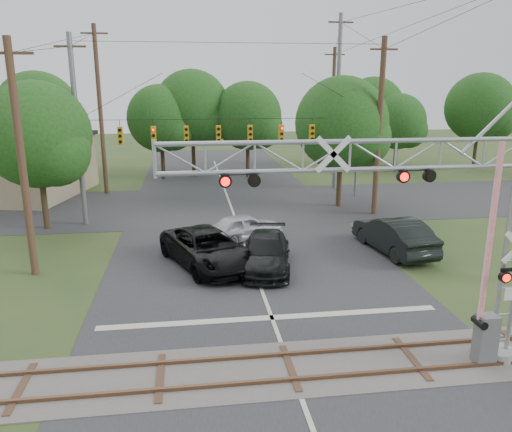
{
  "coord_description": "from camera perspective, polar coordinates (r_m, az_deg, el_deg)",
  "views": [
    {
      "loc": [
        -2.93,
        -11.55,
        8.64
      ],
      "look_at": [
        -0.33,
        7.5,
        3.51
      ],
      "focal_mm": 35.0,
      "sensor_mm": 36.0,
      "label": 1
    }
  ],
  "objects": [
    {
      "name": "ground",
      "position": [
        14.72,
        5.61,
        -21.08
      ],
      "size": [
        160.0,
        160.0,
        0.0
      ],
      "primitive_type": "plane",
      "color": "#2D4620",
      "rests_on": "ground"
    },
    {
      "name": "road_main",
      "position": [
        23.4,
        -0.02,
        -6.7
      ],
      "size": [
        14.0,
        90.0,
        0.02
      ],
      "primitive_type": "cube",
      "color": "#2B2B2D",
      "rests_on": "ground"
    },
    {
      "name": "road_cross",
      "position": [
        36.7,
        -2.97,
        1.33
      ],
      "size": [
        90.0,
        12.0,
        0.02
      ],
      "primitive_type": "cube",
      "color": "#2B2B2D",
      "rests_on": "ground"
    },
    {
      "name": "railroad_track",
      "position": [
        16.32,
        3.94,
        -16.93
      ],
      "size": [
        90.0,
        3.2,
        0.17
      ],
      "color": "#524D47",
      "rests_on": "ground"
    },
    {
      "name": "crossing_gantry",
      "position": [
        15.13,
        17.65,
        0.04
      ],
      "size": [
        11.21,
        1.03,
        8.05
      ],
      "color": "gray",
      "rests_on": "ground"
    },
    {
      "name": "traffic_signal_span",
      "position": [
        31.91,
        -0.94,
        9.66
      ],
      "size": [
        19.34,
        0.36,
        11.5
      ],
      "color": "slate",
      "rests_on": "ground"
    },
    {
      "name": "pickup_black",
      "position": [
        24.34,
        -5.55,
        -3.71
      ],
      "size": [
        5.14,
        7.02,
        1.77
      ],
      "primitive_type": "imported",
      "rotation": [
        0.0,
        0.0,
        0.39
      ],
      "color": "black",
      "rests_on": "ground"
    },
    {
      "name": "car_dark",
      "position": [
        23.95,
        1.19,
        -4.19
      ],
      "size": [
        3.17,
        5.78,
        1.59
      ],
      "primitive_type": "imported",
      "rotation": [
        0.0,
        0.0,
        -0.18
      ],
      "color": "black",
      "rests_on": "ground"
    },
    {
      "name": "sedan_silver",
      "position": [
        28.29,
        -1.29,
        -1.24
      ],
      "size": [
        4.79,
        3.3,
        1.51
      ],
      "primitive_type": "imported",
      "rotation": [
        0.0,
        0.0,
        1.95
      ],
      "color": "#B5B7BD",
      "rests_on": "ground"
    },
    {
      "name": "suv_dark",
      "position": [
        27.2,
        15.48,
        -2.06
      ],
      "size": [
        2.82,
        5.94,
        1.88
      ],
      "primitive_type": "imported",
      "rotation": [
        0.0,
        0.0,
        3.29
      ],
      "color": "black",
      "rests_on": "ground"
    },
    {
      "name": "streetlight",
      "position": [
        39.51,
        11.31,
        8.71
      ],
      "size": [
        2.17,
        0.23,
        8.13
      ],
      "color": "slate",
      "rests_on": "ground"
    },
    {
      "name": "utility_poles",
      "position": [
        35.1,
        2.36,
        11.45
      ],
      "size": [
        24.45,
        30.14,
        13.95
      ],
      "color": "#493321",
      "rests_on": "ground"
    },
    {
      "name": "treeline",
      "position": [
        44.96,
        -2.33,
        11.34
      ],
      "size": [
        53.88,
        26.41,
        9.94
      ],
      "color": "#392A1A",
      "rests_on": "ground"
    }
  ]
}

